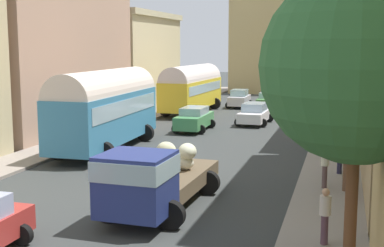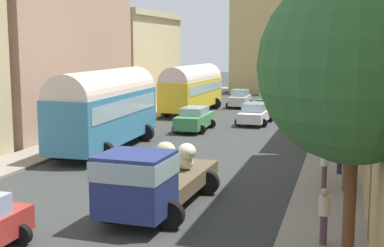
% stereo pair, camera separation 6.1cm
% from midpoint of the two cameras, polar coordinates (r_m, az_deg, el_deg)
% --- Properties ---
extents(ground_plane, '(154.00, 154.00, 0.00)m').
position_cam_midpoint_polar(ground_plane, '(34.77, 3.10, -0.83)').
color(ground_plane, '#363A39').
extents(sidewalk_left, '(2.50, 70.00, 0.14)m').
position_cam_midpoint_polar(sidewalk_left, '(37.04, -7.89, -0.22)').
color(sidewalk_left, gray).
rests_on(sidewalk_left, ground).
extents(sidewalk_right, '(2.50, 70.00, 0.14)m').
position_cam_midpoint_polar(sidewalk_right, '(33.90, 15.13, -1.23)').
color(sidewalk_right, gray).
rests_on(sidewalk_right, ground).
extents(building_left_2, '(6.23, 14.85, 13.21)m').
position_cam_midpoint_polar(building_left_2, '(36.60, -15.46, 9.77)').
color(building_left_2, tan).
rests_on(building_left_2, ground).
extents(building_left_3, '(5.75, 12.54, 8.56)m').
position_cam_midpoint_polar(building_left_3, '(49.18, -6.45, 6.87)').
color(building_left_3, beige).
rests_on(building_left_3, ground).
extents(building_right_3, '(4.42, 14.80, 12.83)m').
position_cam_midpoint_polar(building_right_3, '(51.20, 19.48, 8.91)').
color(building_right_3, tan).
rests_on(building_right_3, ground).
extents(distant_church, '(10.75, 6.22, 17.78)m').
position_cam_midpoint_polar(distant_church, '(63.68, 9.25, 9.00)').
color(distant_church, tan).
rests_on(distant_church, ground).
extents(parked_bus_0, '(3.53, 9.55, 4.31)m').
position_cam_midpoint_polar(parked_bus_0, '(28.58, -9.39, 1.89)').
color(parked_bus_0, teal).
rests_on(parked_bus_0, ground).
extents(parked_bus_1, '(3.58, 9.65, 3.97)m').
position_cam_midpoint_polar(parked_bus_1, '(44.08, -0.07, 3.98)').
color(parked_bus_1, yellow).
rests_on(parked_bus_1, ground).
extents(cargo_truck_0, '(3.12, 6.85, 2.34)m').
position_cam_midpoint_polar(cargo_truck_0, '(17.63, -4.23, -5.84)').
color(cargo_truck_0, navy).
rests_on(cargo_truck_0, ground).
extents(car_0, '(2.38, 4.31, 1.53)m').
position_cam_midpoint_polar(car_0, '(37.92, 6.72, 1.07)').
color(car_0, silver).
rests_on(car_0, ground).
extents(car_1, '(2.42, 4.38, 1.56)m').
position_cam_midpoint_polar(car_1, '(46.50, 8.29, 2.42)').
color(car_1, '#4F8D49').
rests_on(car_1, ground).
extents(car_2, '(2.28, 4.03, 1.50)m').
position_cam_midpoint_polar(car_2, '(54.18, 9.67, 3.19)').
color(car_2, silver).
rests_on(car_2, ground).
extents(car_4, '(2.23, 4.31, 1.57)m').
position_cam_midpoint_polar(car_4, '(34.80, 0.19, 0.52)').
color(car_4, '#499456').
rests_on(car_4, ground).
extents(car_5, '(2.14, 3.64, 1.63)m').
position_cam_midpoint_polar(car_5, '(48.15, 5.10, 2.69)').
color(car_5, silver).
rests_on(car_5, ground).
extents(pedestrian_0, '(0.44, 0.44, 1.81)m').
position_cam_midpoint_polar(pedestrian_0, '(23.39, 15.61, -3.07)').
color(pedestrian_0, '#262640').
rests_on(pedestrian_0, ground).
extents(pedestrian_1, '(0.39, 0.39, 1.82)m').
position_cam_midpoint_polar(pedestrian_1, '(20.88, 14.08, -4.34)').
color(pedestrian_1, brown).
rests_on(pedestrian_1, ground).
extents(pedestrian_2, '(0.38, 0.38, 1.73)m').
position_cam_midpoint_polar(pedestrian_2, '(15.11, 14.05, -9.48)').
color(pedestrian_2, '#583C4B').
rests_on(pedestrian_2, ground).
extents(roadside_tree_0, '(4.11, 4.11, 7.21)m').
position_cam_midpoint_polar(roadside_tree_0, '(11.53, 17.28, 5.90)').
color(roadside_tree_0, brown).
rests_on(roadside_tree_0, ground).
extents(roadside_tree_1, '(3.83, 3.83, 6.68)m').
position_cam_midpoint_polar(roadside_tree_1, '(20.24, 16.78, 5.72)').
color(roadside_tree_1, brown).
rests_on(roadside_tree_1, ground).
extents(roadside_tree_2, '(3.55, 3.55, 5.63)m').
position_cam_midpoint_polar(roadside_tree_2, '(28.89, 16.54, 4.64)').
color(roadside_tree_2, brown).
rests_on(roadside_tree_2, ground).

